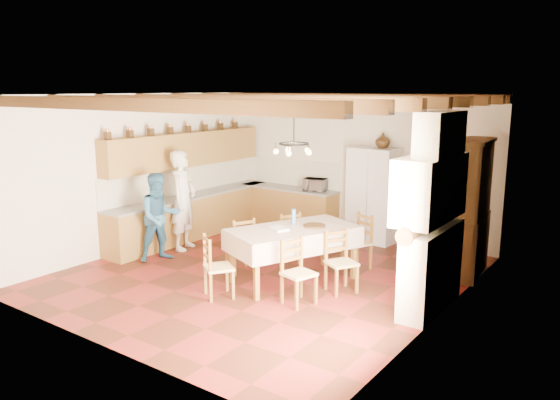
# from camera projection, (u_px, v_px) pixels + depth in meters

# --- Properties ---
(floor) EXTENTS (6.00, 6.50, 0.02)m
(floor) POSITION_uv_depth(u_px,v_px,m) (265.00, 275.00, 9.26)
(floor) COLOR #461C11
(floor) RESTS_ON ground
(ceiling) EXTENTS (6.00, 6.50, 0.02)m
(ceiling) POSITION_uv_depth(u_px,v_px,m) (264.00, 94.00, 8.65)
(ceiling) COLOR white
(ceiling) RESTS_ON ground
(wall_back) EXTENTS (6.00, 0.02, 3.00)m
(wall_back) POSITION_uv_depth(u_px,v_px,m) (357.00, 165.00, 11.55)
(wall_back) COLOR beige
(wall_back) RESTS_ON ground
(wall_front) EXTENTS (6.00, 0.02, 3.00)m
(wall_front) POSITION_uv_depth(u_px,v_px,m) (96.00, 228.00, 6.36)
(wall_front) COLOR beige
(wall_front) RESTS_ON ground
(wall_left) EXTENTS (0.02, 6.50, 3.00)m
(wall_left) POSITION_uv_depth(u_px,v_px,m) (142.00, 171.00, 10.68)
(wall_left) COLOR beige
(wall_left) RESTS_ON ground
(wall_right) EXTENTS (0.02, 6.50, 3.00)m
(wall_right) POSITION_uv_depth(u_px,v_px,m) (445.00, 211.00, 7.24)
(wall_right) COLOR beige
(wall_right) RESTS_ON ground
(ceiling_beams) EXTENTS (6.00, 6.30, 0.16)m
(ceiling_beams) POSITION_uv_depth(u_px,v_px,m) (264.00, 100.00, 8.67)
(ceiling_beams) COLOR #3C2813
(ceiling_beams) RESTS_ON ground
(lower_cabinets_left) EXTENTS (0.60, 4.30, 0.86)m
(lower_cabinets_left) POSITION_uv_depth(u_px,v_px,m) (193.00, 217.00, 11.55)
(lower_cabinets_left) COLOR brown
(lower_cabinets_left) RESTS_ON ground
(lower_cabinets_back) EXTENTS (2.30, 0.60, 0.86)m
(lower_cabinets_back) POSITION_uv_depth(u_px,v_px,m) (289.00, 208.00, 12.41)
(lower_cabinets_back) COLOR brown
(lower_cabinets_back) RESTS_ON ground
(countertop_left) EXTENTS (0.62, 4.30, 0.04)m
(countertop_left) POSITION_uv_depth(u_px,v_px,m) (193.00, 196.00, 11.46)
(countertop_left) COLOR slate
(countertop_left) RESTS_ON lower_cabinets_left
(countertop_back) EXTENTS (2.34, 0.62, 0.04)m
(countertop_back) POSITION_uv_depth(u_px,v_px,m) (289.00, 188.00, 12.32)
(countertop_back) COLOR slate
(countertop_back) RESTS_ON lower_cabinets_back
(backsplash_left) EXTENTS (0.03, 4.30, 0.60)m
(backsplash_left) POSITION_uv_depth(u_px,v_px,m) (182.00, 179.00, 11.56)
(backsplash_left) COLOR beige
(backsplash_left) RESTS_ON ground
(backsplash_back) EXTENTS (2.30, 0.03, 0.60)m
(backsplash_back) POSITION_uv_depth(u_px,v_px,m) (296.00, 173.00, 12.48)
(backsplash_back) COLOR beige
(backsplash_back) RESTS_ON ground
(upper_cabinets) EXTENTS (0.35, 4.20, 0.70)m
(upper_cabinets) POSITION_uv_depth(u_px,v_px,m) (187.00, 149.00, 11.34)
(upper_cabinets) COLOR brown
(upper_cabinets) RESTS_ON ground
(fireplace) EXTENTS (0.56, 1.60, 2.80)m
(fireplace) POSITION_uv_depth(u_px,v_px,m) (429.00, 213.00, 7.59)
(fireplace) COLOR beige
(fireplace) RESTS_ON ground
(wall_picture) EXTENTS (0.34, 0.03, 0.42)m
(wall_picture) POSITION_uv_depth(u_px,v_px,m) (429.00, 154.00, 10.58)
(wall_picture) COLOR #2D2415
(wall_picture) RESTS_ON ground
(refrigerator) EXTENTS (1.02, 0.86, 1.93)m
(refrigerator) POSITION_uv_depth(u_px,v_px,m) (376.00, 194.00, 11.18)
(refrigerator) COLOR white
(refrigerator) RESTS_ON floor
(hutch) EXTENTS (0.66, 1.31, 2.29)m
(hutch) POSITION_uv_depth(u_px,v_px,m) (470.00, 208.00, 9.08)
(hutch) COLOR #34200D
(hutch) RESTS_ON floor
(dining_table) EXTENTS (1.78, 2.30, 0.89)m
(dining_table) POSITION_uv_depth(u_px,v_px,m) (293.00, 233.00, 8.79)
(dining_table) COLOR beige
(dining_table) RESTS_ON floor
(chandelier) EXTENTS (0.47, 0.47, 0.03)m
(chandelier) POSITION_uv_depth(u_px,v_px,m) (294.00, 144.00, 8.50)
(chandelier) COLOR black
(chandelier) RESTS_ON ground
(chair_left_near) EXTENTS (0.55, 0.55, 0.96)m
(chair_left_near) POSITION_uv_depth(u_px,v_px,m) (240.00, 244.00, 9.32)
(chair_left_near) COLOR brown
(chair_left_near) RESTS_ON floor
(chair_left_far) EXTENTS (0.55, 0.56, 0.96)m
(chair_left_far) POSITION_uv_depth(u_px,v_px,m) (286.00, 237.00, 9.77)
(chair_left_far) COLOR brown
(chair_left_far) RESTS_ON floor
(chair_right_near) EXTENTS (0.50, 0.52, 0.96)m
(chair_right_near) POSITION_uv_depth(u_px,v_px,m) (299.00, 273.00, 7.90)
(chair_right_near) COLOR brown
(chair_right_near) RESTS_ON floor
(chair_right_far) EXTENTS (0.56, 0.56, 0.96)m
(chair_right_far) POSITION_uv_depth(u_px,v_px,m) (341.00, 262.00, 8.38)
(chair_right_far) COLOR brown
(chair_right_far) RESTS_ON floor
(chair_end_near) EXTENTS (0.57, 0.57, 0.96)m
(chair_end_near) POSITION_uv_depth(u_px,v_px,m) (219.00, 266.00, 8.18)
(chair_end_near) COLOR brown
(chair_end_near) RESTS_ON floor
(chair_end_far) EXTENTS (0.54, 0.53, 0.96)m
(chair_end_far) POSITION_uv_depth(u_px,v_px,m) (357.00, 242.00, 9.48)
(chair_end_far) COLOR brown
(chair_end_far) RESTS_ON floor
(person_man) EXTENTS (0.68, 0.83, 1.94)m
(person_man) POSITION_uv_depth(u_px,v_px,m) (183.00, 200.00, 10.56)
(person_man) COLOR white
(person_man) RESTS_ON floor
(person_woman_blue) EXTENTS (0.85, 0.95, 1.61)m
(person_woman_blue) POSITION_uv_depth(u_px,v_px,m) (160.00, 217.00, 9.89)
(person_woman_blue) COLOR #31658D
(person_woman_blue) RESTS_ON floor
(person_woman_red) EXTENTS (0.56, 0.98, 1.58)m
(person_woman_red) POSITION_uv_depth(u_px,v_px,m) (409.00, 233.00, 8.85)
(person_woman_red) COLOR #B31E3B
(person_woman_red) RESTS_ON floor
(microwave) EXTENTS (0.55, 0.43, 0.27)m
(microwave) POSITION_uv_depth(u_px,v_px,m) (315.00, 185.00, 11.89)
(microwave) COLOR silver
(microwave) RESTS_ON countertop_back
(fridge_vase) EXTENTS (0.34, 0.34, 0.30)m
(fridge_vase) POSITION_uv_depth(u_px,v_px,m) (383.00, 140.00, 10.89)
(fridge_vase) COLOR #34200D
(fridge_vase) RESTS_ON refrigerator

